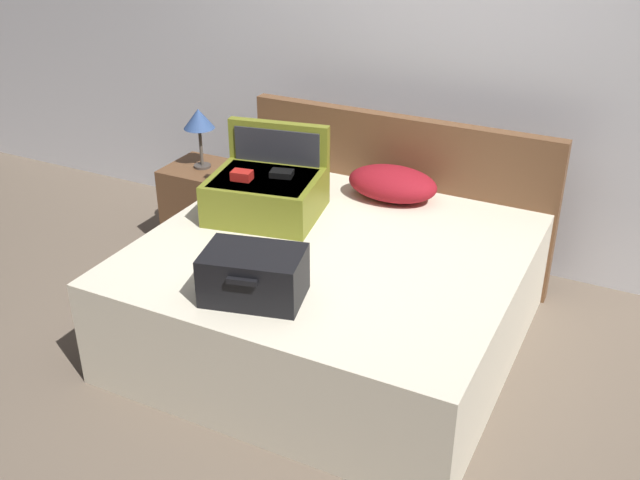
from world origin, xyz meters
TOP-DOWN VIEW (x-y plane):
  - ground_plane at (0.00, 0.00)m, footprint 12.00×12.00m
  - back_wall at (0.00, 1.65)m, footprint 8.00×0.10m
  - bed at (0.00, 0.40)m, footprint 1.82×1.72m
  - headboard at (0.00, 1.30)m, footprint 1.86×0.08m
  - hard_case_large at (-0.48, 0.59)m, footprint 0.64×0.59m
  - hard_case_medium at (-0.10, -0.17)m, footprint 0.48×0.38m
  - pillow_near_headboard at (0.05, 1.06)m, footprint 0.52×0.33m
  - nightstand at (-1.19, 1.01)m, footprint 0.44×0.40m
  - table_lamp at (-1.19, 1.01)m, footprint 0.19×0.19m

SIDE VIEW (x-z plane):
  - ground_plane at x=0.00m, z-range 0.00..0.00m
  - nightstand at x=-1.19m, z-range 0.00..0.54m
  - bed at x=0.00m, z-range 0.00..0.55m
  - headboard at x=0.00m, z-range 0.00..0.96m
  - pillow_near_headboard at x=0.05m, z-range 0.55..0.74m
  - hard_case_medium at x=-0.10m, z-range 0.55..0.77m
  - hard_case_large at x=-0.48m, z-range 0.47..0.91m
  - table_lamp at x=-1.19m, z-range 0.65..1.03m
  - back_wall at x=0.00m, z-range 0.00..2.60m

